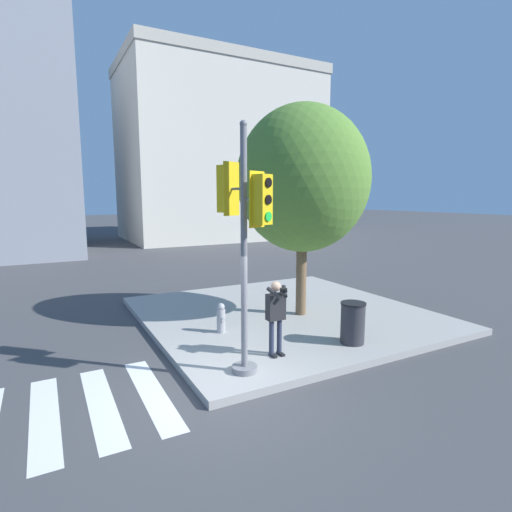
% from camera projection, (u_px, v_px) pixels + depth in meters
% --- Properties ---
extents(ground_plane, '(160.00, 160.00, 0.00)m').
position_uv_depth(ground_plane, '(224.00, 392.00, 7.46)').
color(ground_plane, '#424244').
extents(sidewalk_corner, '(8.00, 8.00, 0.17)m').
position_uv_depth(sidewalk_corner, '(283.00, 314.00, 12.14)').
color(sidewalk_corner, '#9E9B96').
rests_on(sidewalk_corner, ground_plane).
extents(traffic_signal_pole, '(0.71, 1.16, 4.83)m').
position_uv_depth(traffic_signal_pole, '(244.00, 231.00, 7.54)').
color(traffic_signal_pole, slate).
rests_on(traffic_signal_pole, sidewalk_corner).
extents(person_photographer, '(0.50, 0.53, 1.65)m').
position_uv_depth(person_photographer, '(276.00, 311.00, 8.63)').
color(person_photographer, black).
rests_on(person_photographer, sidewalk_corner).
extents(street_tree, '(3.76, 3.76, 6.02)m').
position_uv_depth(street_tree, '(303.00, 179.00, 11.27)').
color(street_tree, brown).
rests_on(street_tree, sidewalk_corner).
extents(fire_hydrant, '(0.22, 0.28, 0.77)m').
position_uv_depth(fire_hydrant, '(221.00, 318.00, 10.20)').
color(fire_hydrant, '#99999E').
rests_on(fire_hydrant, sidewalk_corner).
extents(trash_bin, '(0.59, 0.59, 0.99)m').
position_uv_depth(trash_bin, '(353.00, 323.00, 9.44)').
color(trash_bin, '#2D2D33').
rests_on(trash_bin, sidewalk_corner).
extents(building_right, '(16.26, 10.70, 14.65)m').
position_uv_depth(building_right, '(219.00, 154.00, 35.20)').
color(building_right, beige).
rests_on(building_right, ground_plane).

